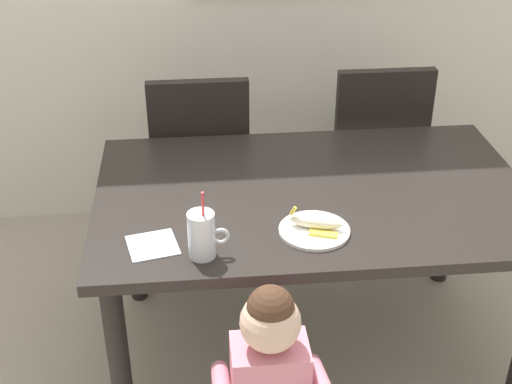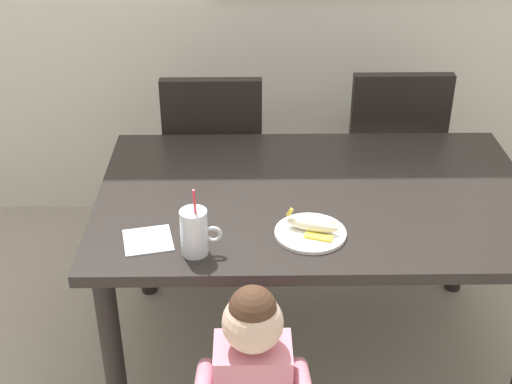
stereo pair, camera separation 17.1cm
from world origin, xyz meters
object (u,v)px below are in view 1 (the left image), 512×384
at_px(toddler_standing, 270,376).
at_px(dining_table, 312,211).
at_px(dining_chair_left, 200,160).
at_px(peeled_banana, 317,223).
at_px(snack_plate, 314,230).
at_px(milk_cup, 202,237).
at_px(paper_napkin, 153,245).
at_px(dining_chair_right, 373,148).

bearing_deg(toddler_standing, dining_table, 70.92).
xyz_separation_m(dining_chair_left, peeled_banana, (0.35, -0.93, 0.23)).
bearing_deg(peeled_banana, dining_table, 82.28).
bearing_deg(snack_plate, milk_cup, -165.32).
bearing_deg(dining_chair_left, milk_cup, 89.19).
distance_m(snack_plate, paper_napkin, 0.52).
xyz_separation_m(dining_table, dining_chair_right, (0.41, 0.71, -0.11)).
distance_m(dining_chair_right, toddler_standing, 1.52).
relative_size(dining_chair_left, snack_plate, 4.17).
height_order(dining_chair_right, milk_cup, milk_cup).
xyz_separation_m(toddler_standing, paper_napkin, (-0.33, 0.37, 0.22)).
relative_size(dining_table, dining_chair_right, 1.61).
height_order(toddler_standing, peeled_banana, toddler_standing).
distance_m(dining_chair_left, paper_napkin, 0.99).
distance_m(milk_cup, peeled_banana, 0.38).
height_order(dining_table, peeled_banana, peeled_banana).
xyz_separation_m(dining_chair_left, snack_plate, (0.35, -0.93, 0.21)).
distance_m(dining_chair_left, milk_cup, 1.06).
xyz_separation_m(dining_chair_left, toddler_standing, (0.16, -1.33, -0.02)).
relative_size(milk_cup, peeled_banana, 1.42).
bearing_deg(peeled_banana, toddler_standing, -115.71).
bearing_deg(paper_napkin, dining_chair_left, 79.98).
bearing_deg(dining_chair_right, milk_cup, 52.79).
bearing_deg(dining_chair_left, paper_napkin, 79.98).
xyz_separation_m(dining_table, paper_napkin, (-0.56, -0.30, 0.09)).
xyz_separation_m(toddler_standing, snack_plate, (0.19, 0.40, 0.22)).
distance_m(dining_chair_right, milk_cup, 1.37).
relative_size(dining_chair_right, peeled_banana, 5.48).
height_order(milk_cup, snack_plate, milk_cup).
height_order(dining_table, dining_chair_left, dining_chair_left).
height_order(milk_cup, paper_napkin, milk_cup).
height_order(dining_chair_right, paper_napkin, dining_chair_right).
height_order(dining_table, dining_chair_right, dining_chair_right).
xyz_separation_m(dining_chair_left, dining_chair_right, (0.80, 0.05, 0.00)).
height_order(dining_table, paper_napkin, paper_napkin).
xyz_separation_m(peeled_banana, paper_napkin, (-0.52, -0.03, -0.03)).
bearing_deg(dining_chair_left, dining_chair_right, -176.76).
relative_size(dining_chair_left, toddler_standing, 1.15).
bearing_deg(toddler_standing, dining_chair_left, 96.76).
bearing_deg(snack_plate, paper_napkin, -176.98).
bearing_deg(snack_plate, peeled_banana, 38.31).
bearing_deg(dining_chair_right, dining_chair_left, 3.24).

